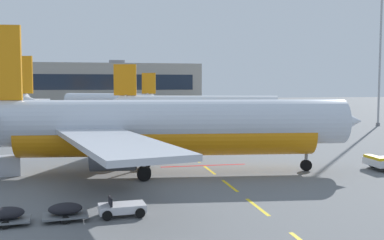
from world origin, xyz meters
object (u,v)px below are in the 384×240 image
(airliner_foreground, at_px, (161,127))
(baggage_train, at_px, (66,211))
(apron_light_mast_far, at_px, (381,24))
(airliner_far_center, at_px, (110,101))
(uld_cargo_container, at_px, (10,166))
(airliner_mid_left, at_px, (194,107))

(airliner_foreground, bearing_deg, baggage_train, -119.66)
(airliner_foreground, xyz_separation_m, apron_light_mast_far, (44.74, 36.53, 14.52))
(airliner_far_center, bearing_deg, apron_light_mast_far, -44.08)
(uld_cargo_container, height_order, apron_light_mast_far, apron_light_mast_far)
(airliner_far_center, bearing_deg, uld_cargo_container, -97.05)
(airliner_far_center, xyz_separation_m, apron_light_mast_far, (47.16, -45.68, 15.08))
(airliner_foreground, bearing_deg, airliner_mid_left, 74.32)
(airliner_mid_left, relative_size, uld_cargo_container, 16.58)
(baggage_train, bearing_deg, uld_cargo_container, 111.31)
(baggage_train, bearing_deg, airliner_mid_left, 70.77)
(airliner_foreground, distance_m, baggage_train, 14.39)
(baggage_train, height_order, uld_cargo_container, uld_cargo_container)
(airliner_foreground, bearing_deg, airliner_far_center, 91.68)
(airliner_foreground, relative_size, apron_light_mast_far, 1.14)
(airliner_far_center, height_order, baggage_train, airliner_far_center)
(airliner_far_center, bearing_deg, airliner_mid_left, -72.54)
(airliner_mid_left, height_order, uld_cargo_container, airliner_mid_left)
(baggage_train, bearing_deg, airliner_foreground, 60.34)
(airliner_mid_left, xyz_separation_m, uld_cargo_container, (-23.42, -37.56, -2.79))
(uld_cargo_container, distance_m, apron_light_mast_far, 69.13)
(airliner_foreground, xyz_separation_m, baggage_train, (-6.92, -12.15, -3.42))
(airliner_far_center, relative_size, apron_light_mast_far, 0.90)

